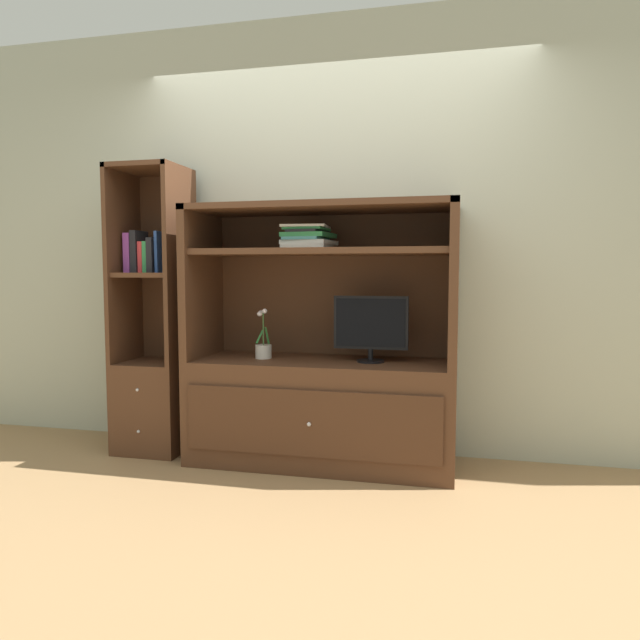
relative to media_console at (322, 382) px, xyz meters
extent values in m
plane|color=#99754C|center=(0.00, -0.41, -0.50)|extent=(8.00, 8.00, 0.00)
cube|color=#ADB29E|center=(0.00, 0.34, 0.90)|extent=(6.00, 0.10, 2.80)
cube|color=#4C2D1C|center=(0.00, -0.01, -0.18)|extent=(1.61, 0.59, 0.63)
cube|color=#462A19|center=(0.00, -0.31, -0.18)|extent=(1.48, 0.02, 0.38)
sphere|color=silver|center=(0.00, -0.32, -0.18)|extent=(0.02, 0.02, 0.02)
cube|color=#4C2D1C|center=(-0.78, -0.01, 0.60)|extent=(0.05, 0.59, 0.94)
cube|color=#4C2D1C|center=(0.78, -0.01, 0.60)|extent=(0.05, 0.59, 0.94)
cube|color=#4C2D1C|center=(0.00, 0.28, 0.60)|extent=(1.61, 0.02, 0.94)
cube|color=#4C2D1C|center=(0.00, -0.01, 1.05)|extent=(1.61, 0.59, 0.04)
cube|color=#4C2D1C|center=(0.00, -0.01, 0.79)|extent=(1.51, 0.53, 0.04)
cylinder|color=black|center=(0.30, -0.01, 0.14)|extent=(0.16, 0.16, 0.01)
cylinder|color=black|center=(0.30, -0.01, 0.18)|extent=(0.03, 0.03, 0.07)
cube|color=black|center=(0.30, -0.01, 0.37)|extent=(0.44, 0.02, 0.32)
cube|color=black|center=(0.30, -0.02, 0.37)|extent=(0.41, 0.00, 0.29)
cylinder|color=beige|center=(-0.37, -0.02, 0.18)|extent=(0.10, 0.10, 0.08)
cylinder|color=#3D6B33|center=(-0.37, -0.02, 0.33)|extent=(0.01, 0.01, 0.21)
cube|color=#2D7A38|center=(-0.35, -0.01, 0.27)|extent=(0.03, 0.12, 0.13)
cube|color=#2D7A38|center=(-0.40, -0.01, 0.27)|extent=(0.02, 0.09, 0.08)
sphere|color=silver|center=(-0.39, 0.00, 0.42)|extent=(0.03, 0.03, 0.03)
sphere|color=silver|center=(-0.36, -0.03, 0.43)|extent=(0.03, 0.03, 0.03)
sphere|color=silver|center=(-0.39, -0.03, 0.42)|extent=(0.03, 0.03, 0.03)
cube|color=silver|center=(-0.08, 0.00, 0.82)|extent=(0.28, 0.34, 0.02)
cube|color=silver|center=(-0.08, -0.02, 0.85)|extent=(0.30, 0.31, 0.03)
cube|color=teal|center=(-0.10, -0.02, 0.87)|extent=(0.23, 0.30, 0.02)
cube|color=#338C4C|center=(-0.08, -0.02, 0.89)|extent=(0.29, 0.31, 0.03)
cube|color=black|center=(-0.08, 0.00, 0.91)|extent=(0.21, 0.32, 0.02)
cube|color=#338C4C|center=(-0.09, -0.01, 0.93)|extent=(0.24, 0.27, 0.02)
cube|color=silver|center=(-0.10, -0.01, 0.94)|extent=(0.29, 0.31, 0.01)
cube|color=#4C2D1C|center=(-1.13, -0.01, -0.20)|extent=(0.44, 0.42, 0.59)
sphere|color=silver|center=(-1.13, -0.22, -0.06)|extent=(0.02, 0.02, 0.02)
sphere|color=silver|center=(-1.13, -0.22, -0.32)|extent=(0.02, 0.02, 0.02)
cube|color=#4C2D1C|center=(-1.33, -0.01, 0.72)|extent=(0.03, 0.42, 1.25)
cube|color=#4C2D1C|center=(-0.93, -0.01, 0.72)|extent=(0.03, 0.42, 1.25)
cube|color=#4C2D1C|center=(-1.13, 0.20, 0.72)|extent=(0.44, 0.02, 1.25)
cube|color=#4C2D1C|center=(-1.13, -0.01, 0.65)|extent=(0.38, 0.38, 0.03)
cube|color=#4C2D1C|center=(-1.13, -0.01, 1.33)|extent=(0.44, 0.42, 0.03)
cube|color=purple|center=(-1.27, -0.01, 0.79)|extent=(0.04, 0.16, 0.25)
cube|color=black|center=(-1.22, -0.01, 0.80)|extent=(0.04, 0.16, 0.27)
cube|color=red|center=(-1.18, -0.01, 0.77)|extent=(0.03, 0.14, 0.20)
cube|color=#338C4C|center=(-1.14, -0.01, 0.77)|extent=(0.03, 0.14, 0.20)
cube|color=black|center=(-1.10, -0.01, 0.78)|extent=(0.04, 0.17, 0.22)
cube|color=#2D519E|center=(-1.07, -0.01, 0.80)|extent=(0.02, 0.12, 0.26)
camera|label=1|loc=(0.81, -3.48, 0.68)|focal=33.14mm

